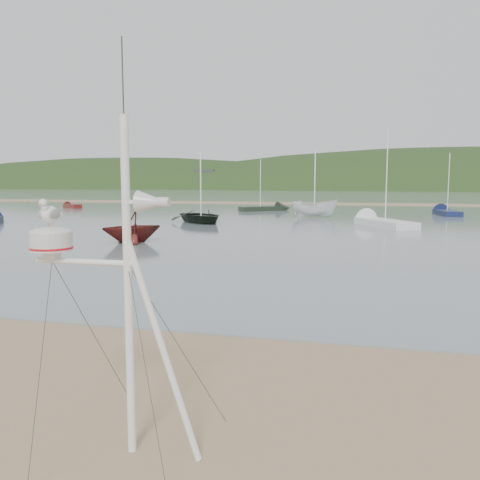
% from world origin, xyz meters
% --- Properties ---
extents(ground, '(560.00, 560.00, 0.00)m').
position_xyz_m(ground, '(0.00, 0.00, 0.00)').
color(ground, '#8D7151').
rests_on(ground, ground).
extents(water, '(560.00, 256.00, 0.04)m').
position_xyz_m(water, '(0.00, 132.00, 0.02)').
color(water, slate).
rests_on(water, ground).
extents(sandbar, '(560.00, 7.00, 0.07)m').
position_xyz_m(sandbar, '(0.00, 70.00, 0.07)').
color(sandbar, '#8D7151').
rests_on(sandbar, water).
extents(hill_ridge, '(620.00, 180.00, 80.00)m').
position_xyz_m(hill_ridge, '(18.52, 235.00, -19.70)').
color(hill_ridge, '#1D3214').
rests_on(hill_ridge, ground).
extents(far_cottages, '(294.40, 6.30, 8.00)m').
position_xyz_m(far_cottages, '(3.00, 196.00, 4.00)').
color(far_cottages, silver).
rests_on(far_cottages, ground).
extents(mast_rig, '(2.29, 2.44, 5.16)m').
position_xyz_m(mast_rig, '(0.66, -1.02, 1.25)').
color(mast_rig, white).
rests_on(mast_rig, ground).
extents(boat_dark, '(3.40, 3.43, 5.24)m').
position_xyz_m(boat_dark, '(-9.58, 32.73, 2.66)').
color(boat_dark, black).
rests_on(boat_dark, water).
extents(boat_red, '(3.25, 3.26, 3.31)m').
position_xyz_m(boat_red, '(-9.11, 19.18, 1.70)').
color(boat_red, '#571913').
rests_on(boat_red, water).
extents(boat_white, '(1.71, 1.66, 4.30)m').
position_xyz_m(boat_white, '(-1.23, 41.30, 2.19)').
color(boat_white, silver).
rests_on(boat_white, water).
extents(sailboat_dark_mid, '(5.93, 5.20, 6.35)m').
position_xyz_m(sailboat_dark_mid, '(-7.03, 51.23, 0.30)').
color(sailboat_dark_mid, black).
rests_on(sailboat_dark_mid, ground).
extents(dinghy_red_far, '(4.29, 3.45, 1.09)m').
position_xyz_m(dinghy_red_far, '(-33.35, 50.99, 0.29)').
color(dinghy_red_far, '#571913').
rests_on(dinghy_red_far, ground).
extents(sailboat_blue_far, '(2.44, 6.90, 6.72)m').
position_xyz_m(sailboat_blue_far, '(11.13, 49.14, 0.30)').
color(sailboat_blue_far, '#131D44').
rests_on(sailboat_blue_far, ground).
extents(sailboat_white_near, '(5.66, 8.08, 8.04)m').
position_xyz_m(sailboat_white_near, '(3.82, 34.91, 0.30)').
color(sailboat_white_near, silver).
rests_on(sailboat_white_near, ground).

